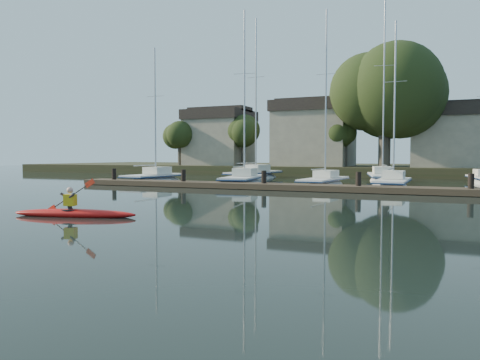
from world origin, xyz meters
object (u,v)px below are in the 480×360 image
at_px(kayak, 74,212).
at_px(sailboat_5, 254,181).
at_px(sailboat_6, 383,184).
at_px(dock, 309,187).
at_px(sailboat_0, 154,184).
at_px(sailboat_2, 324,188).
at_px(sailboat_3, 393,191).
at_px(sailboat_1, 244,187).

relative_size(kayak, sailboat_5, 0.28).
bearing_deg(sailboat_6, dock, -114.63).
height_order(dock, sailboat_0, sailboat_0).
height_order(sailboat_0, sailboat_2, sailboat_2).
xyz_separation_m(kayak, sailboat_6, (7.24, 27.73, -0.37)).
bearing_deg(sailboat_3, kayak, -113.71).
relative_size(sailboat_0, sailboat_2, 0.89).
xyz_separation_m(kayak, sailboat_0, (-9.81, 19.44, -0.38)).
xyz_separation_m(sailboat_1, sailboat_3, (10.58, 0.70, 0.01)).
distance_m(sailboat_0, sailboat_2, 13.92).
bearing_deg(kayak, sailboat_0, 101.55).
distance_m(sailboat_2, sailboat_5, 11.56).
distance_m(dock, sailboat_1, 7.18).
xyz_separation_m(dock, sailboat_0, (-14.13, 3.99, -0.40)).
height_order(kayak, sailboat_0, sailboat_0).
relative_size(dock, sailboat_1, 2.38).
xyz_separation_m(kayak, dock, (4.32, 15.46, 0.03)).
distance_m(dock, sailboat_2, 4.92).
distance_m(sailboat_2, sailboat_3, 4.77).
bearing_deg(sailboat_0, sailboat_5, 59.72).
distance_m(kayak, sailboat_1, 19.36).
height_order(sailboat_2, sailboat_6, sailboat_6).
bearing_deg(sailboat_0, sailboat_1, 0.10).
bearing_deg(sailboat_6, kayak, -115.87).
bearing_deg(sailboat_2, kayak, -97.85).
height_order(sailboat_1, sailboat_2, sailboat_1).
bearing_deg(sailboat_0, sailboat_3, 2.92).
bearing_deg(sailboat_0, sailboat_2, 5.03).
xyz_separation_m(sailboat_3, sailboat_6, (-1.59, 7.76, -0.01)).
xyz_separation_m(sailboat_0, sailboat_6, (17.05, 8.29, 0.01)).
relative_size(sailboat_1, sailboat_5, 0.87).
relative_size(dock, sailboat_5, 2.08).
xyz_separation_m(sailboat_0, sailboat_3, (18.64, 0.53, 0.02)).
relative_size(kayak, sailboat_3, 0.37).
bearing_deg(kayak, sailboat_5, 83.80).
distance_m(sailboat_1, sailboat_5, 9.27).
bearing_deg(sailboat_3, dock, -134.82).
distance_m(sailboat_1, sailboat_6, 12.35).
distance_m(kayak, sailboat_6, 28.66).
height_order(sailboat_3, sailboat_5, sailboat_5).
distance_m(sailboat_0, sailboat_6, 18.96).
bearing_deg(sailboat_6, sailboat_1, -148.01).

